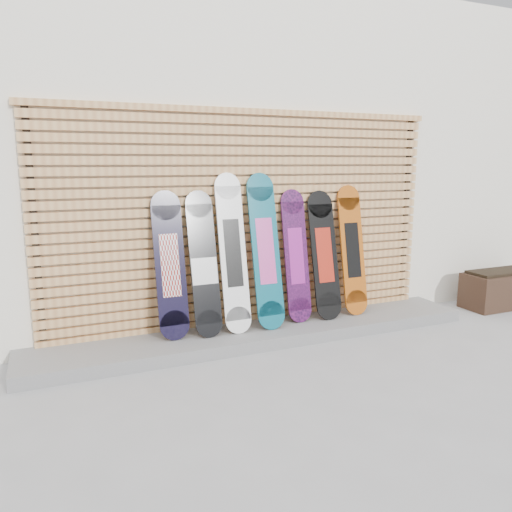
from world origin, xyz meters
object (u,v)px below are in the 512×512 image
object	(u,v)px
snowboard_1	(204,265)
snowboard_3	(266,251)
snowboard_0	(170,265)
planter_box	(503,289)
snowboard_4	(296,256)
snowboard_2	(233,253)
snowboard_6	(352,250)
snowboard_5	(324,255)

from	to	relation	value
snowboard_1	snowboard_3	distance (m)	0.65
snowboard_0	planter_box	bearing A→B (deg)	-3.13
snowboard_1	snowboard_3	bearing A→B (deg)	-0.93
snowboard_3	snowboard_4	world-z (taller)	snowboard_3
snowboard_0	snowboard_2	xyz separation A→B (m)	(0.62, -0.03, 0.08)
snowboard_0	snowboard_4	distance (m)	1.34
planter_box	snowboard_3	xyz separation A→B (m)	(-3.15, 0.18, 0.66)
snowboard_1	snowboard_2	distance (m)	0.31
snowboard_1	snowboard_6	xyz separation A→B (m)	(1.71, 0.03, 0.02)
snowboard_5	planter_box	bearing A→B (deg)	-4.78
snowboard_3	snowboard_5	world-z (taller)	snowboard_3
snowboard_4	snowboard_3	bearing A→B (deg)	-172.84
planter_box	snowboard_4	bearing A→B (deg)	175.30
planter_box	snowboard_6	world-z (taller)	snowboard_6
snowboard_4	snowboard_5	xyz separation A→B (m)	(0.33, -0.02, -0.01)
snowboard_0	snowboard_2	bearing A→B (deg)	-2.89
snowboard_4	snowboard_6	distance (m)	0.69
snowboard_0	snowboard_1	world-z (taller)	snowboard_0
snowboard_3	snowboard_5	bearing A→B (deg)	1.88
snowboard_2	snowboard_3	distance (m)	0.35
planter_box	snowboard_6	bearing A→B (deg)	173.96
snowboard_0	snowboard_4	xyz separation A→B (m)	(1.34, 0.00, -0.01)
planter_box	snowboard_3	world-z (taller)	snowboard_3
snowboard_0	snowboard_5	world-z (taller)	snowboard_0
planter_box	snowboard_3	size ratio (longest dim) A/B	0.67
planter_box	snowboard_2	bearing A→B (deg)	176.83
planter_box	snowboard_5	bearing A→B (deg)	175.22
snowboard_5	snowboard_6	xyz separation A→B (m)	(0.36, 0.02, 0.03)
snowboard_1	snowboard_5	xyz separation A→B (m)	(1.35, 0.01, -0.01)
snowboard_3	snowboard_4	size ratio (longest dim) A/B	1.12
snowboard_3	planter_box	bearing A→B (deg)	-3.31
planter_box	snowboard_0	distance (m)	4.17
snowboard_0	snowboard_5	bearing A→B (deg)	-0.68
planter_box	snowboard_2	distance (m)	3.57
snowboard_2	snowboard_6	size ratio (longest dim) A/B	1.10
snowboard_0	snowboard_2	size ratio (longest dim) A/B	0.90
snowboard_2	snowboard_3	xyz separation A→B (m)	(0.35, -0.01, -0.00)
snowboard_6	planter_box	bearing A→B (deg)	-6.04
snowboard_2	snowboard_6	distance (m)	1.41
planter_box	snowboard_2	world-z (taller)	snowboard_2
snowboard_2	snowboard_4	distance (m)	0.72
planter_box	snowboard_1	world-z (taller)	snowboard_1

